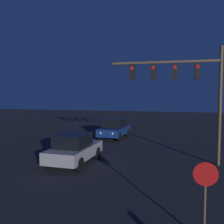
{
  "coord_description": "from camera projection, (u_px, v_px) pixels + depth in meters",
  "views": [
    {
      "loc": [
        3.5,
        3.7,
        3.87
      ],
      "look_at": [
        0.0,
        17.26,
        2.87
      ],
      "focal_mm": 40.0,
      "sensor_mm": 36.0,
      "label": 1
    }
  ],
  "objects": [
    {
      "name": "car_near",
      "position": [
        74.0,
        149.0,
        13.81
      ],
      "size": [
        2.04,
        4.22,
        1.69
      ],
      "rotation": [
        0.0,
        0.0,
        -0.04
      ],
      "color": "#99999E",
      "rests_on": "ground_plane"
    },
    {
      "name": "car_far",
      "position": [
        114.0,
        128.0,
        21.95
      ],
      "size": [
        2.15,
        4.26,
        1.69
      ],
      "rotation": [
        0.0,
        0.0,
        3.07
      ],
      "color": "navy",
      "rests_on": "ground_plane"
    },
    {
      "name": "traffic_signal_mast",
      "position": [
        184.0,
        82.0,
        13.77
      ],
      "size": [
        6.05,
        0.3,
        6.44
      ],
      "color": "brown",
      "rests_on": "ground_plane"
    },
    {
      "name": "stop_sign",
      "position": [
        205.0,
        187.0,
        6.44
      ],
      "size": [
        0.63,
        0.07,
        2.13
      ],
      "color": "brown",
      "rests_on": "ground_plane"
    }
  ]
}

